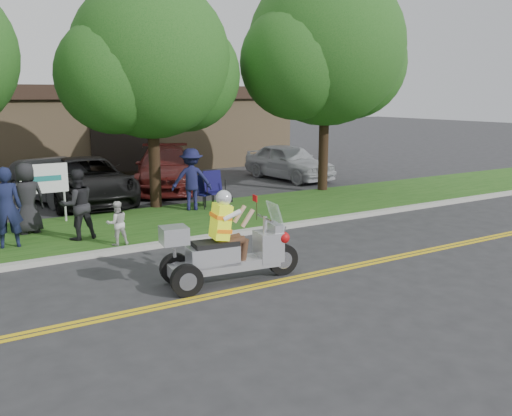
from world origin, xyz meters
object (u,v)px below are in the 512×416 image
spectator_adult_left (6,207)px  parked_car_left (54,181)px  lawn_chair_b (201,190)px  parked_car_right (166,169)px  parked_car_far_right (289,162)px  trike_scooter (226,251)px  spectator_adult_mid (77,205)px  parked_car_mid (87,180)px  lawn_chair_a (214,187)px

spectator_adult_left → parked_car_left: (2.12, 5.68, -0.32)m
lawn_chair_b → parked_car_right: size_ratio=0.18×
spectator_adult_left → parked_car_right: size_ratio=0.34×
parked_car_left → parked_car_far_right: bearing=-16.1°
parked_car_right → trike_scooter: bearing=-84.6°
lawn_chair_b → spectator_adult_mid: spectator_adult_mid is taller
parked_car_mid → parked_car_left: bearing=146.1°
lawn_chair_a → lawn_chair_b: size_ratio=1.16×
lawn_chair_a → spectator_adult_mid: (-4.60, -1.75, 0.22)m
lawn_chair_a → lawn_chair_b: 0.44m
lawn_chair_a → spectator_adult_left: size_ratio=0.61×
parked_car_mid → parked_car_right: bearing=22.4°
spectator_adult_mid → parked_car_mid: spectator_adult_mid is taller
lawn_chair_a → parked_car_right: 4.54m
lawn_chair_a → parked_car_far_right: parked_car_far_right is taller
trike_scooter → parked_car_right: size_ratio=0.51×
trike_scooter → lawn_chair_b: trike_scooter is taller
lawn_chair_b → parked_car_right: bearing=57.0°
parked_car_mid → parked_car_right: 3.51m
spectator_adult_left → parked_car_left: bearing=-104.1°
parked_car_left → parked_car_mid: bearing=-53.3°
parked_car_right → lawn_chair_a: bearing=-71.1°
parked_car_left → parked_car_far_right: parked_car_far_right is taller
parked_car_left → parked_car_far_right: size_ratio=0.98×
spectator_adult_left → parked_car_left: size_ratio=0.43×
trike_scooter → parked_car_mid: size_ratio=0.51×
lawn_chair_a → spectator_adult_left: (-6.17, -1.65, 0.30)m
lawn_chair_a → parked_car_right: parked_car_right is taller
lawn_chair_a → parked_car_left: (-4.05, 4.03, -0.02)m
lawn_chair_b → trike_scooter: bearing=-136.9°
lawn_chair_a → lawn_chair_b: (-0.36, 0.24, -0.09)m
parked_car_right → parked_car_mid: bearing=-138.8°
lawn_chair_a → parked_car_right: size_ratio=0.21×
parked_car_mid → lawn_chair_b: bearing=-45.8°
trike_scooter → parked_car_right: 11.12m
lawn_chair_b → spectator_adult_left: size_ratio=0.53×
spectator_adult_left → parked_car_far_right: (11.83, 5.80, -0.28)m
parked_car_mid → parked_car_far_right: size_ratio=1.22×
parked_car_far_right → lawn_chair_a: bearing=-150.3°
lawn_chair_a → parked_car_far_right: (5.67, 4.15, 0.01)m
lawn_chair_a → parked_car_mid: bearing=133.1°
spectator_adult_left → parked_car_right: bearing=-129.4°
lawn_chair_a → parked_car_right: (0.19, 4.53, 0.05)m
lawn_chair_b → parked_car_right: parked_car_right is taller
spectator_adult_mid → trike_scooter: bearing=104.9°
trike_scooter → parked_car_left: trike_scooter is taller
spectator_adult_mid → parked_car_right: bearing=-134.0°
lawn_chair_a → spectator_adult_left: spectator_adult_left is taller
spectator_adult_left → parked_car_far_right: spectator_adult_left is taller
parked_car_left → parked_car_mid: (0.93, -0.69, 0.03)m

